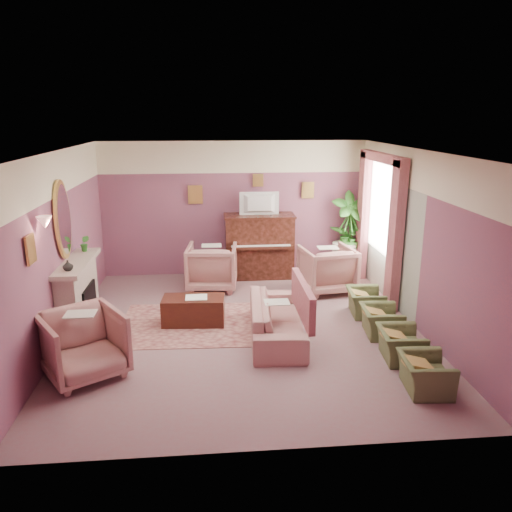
{
  "coord_description": "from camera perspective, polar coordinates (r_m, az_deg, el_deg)",
  "views": [
    {
      "loc": [
        -0.49,
        -7.34,
        3.32
      ],
      "look_at": [
        0.22,
        0.4,
        1.1
      ],
      "focal_mm": 35.0,
      "sensor_mm": 36.0,
      "label": 1
    }
  ],
  "objects": [
    {
      "name": "side_plant_big",
      "position": [
        10.65,
        10.17,
        2.37
      ],
      "size": [
        0.3,
        0.3,
        0.34
      ],
      "primitive_type": "imported",
      "color": "#317E28",
      "rests_on": "side_table"
    },
    {
      "name": "hearth",
      "position": [
        8.44,
        -17.98,
        -7.95
      ],
      "size": [
        0.55,
        1.5,
        0.02
      ],
      "primitive_type": "cube",
      "color": "#B9A696",
      "rests_on": "floor"
    },
    {
      "name": "wall_left",
      "position": [
        7.91,
        -21.67,
        0.74
      ],
      "size": [
        0.02,
        6.0,
        2.8
      ],
      "primitive_type": "cube",
      "color": "#6F4869",
      "rests_on": "floor"
    },
    {
      "name": "print_back_mid",
      "position": [
        10.43,
        0.24,
        8.66
      ],
      "size": [
        0.22,
        0.03,
        0.26
      ],
      "primitive_type": "cube",
      "color": "#DCB656",
      "rests_on": "wall_back"
    },
    {
      "name": "palm_plant",
      "position": [
        10.64,
        10.62,
        3.39
      ],
      "size": [
        0.76,
        0.76,
        1.44
      ],
      "primitive_type": "imported",
      "color": "#317E28",
      "rests_on": "palm_pot"
    },
    {
      "name": "mantel_plant",
      "position": [
        8.59,
        -18.97,
        1.38
      ],
      "size": [
        0.16,
        0.16,
        0.28
      ],
      "primitive_type": "imported",
      "color": "#317E28",
      "rests_on": "mantel_shelf"
    },
    {
      "name": "sofa_throw",
      "position": [
        7.66,
        5.37,
        -4.94
      ],
      "size": [
        0.1,
        1.5,
        0.55
      ],
      "primitive_type": "cube",
      "color": "#A0525C",
      "rests_on": "sofa"
    },
    {
      "name": "print_back_right",
      "position": [
        10.61,
        5.94,
        7.5
      ],
      "size": [
        0.26,
        0.03,
        0.34
      ],
      "primitive_type": "cube",
      "color": "#DCB656",
      "rests_on": "wall_back"
    },
    {
      "name": "television",
      "position": [
        10.16,
        0.41,
        6.18
      ],
      "size": [
        0.8,
        0.12,
        0.48
      ],
      "primitive_type": "imported",
      "color": "black",
      "rests_on": "piano"
    },
    {
      "name": "mantel_shelf",
      "position": [
        8.12,
        -19.81,
        -0.76
      ],
      "size": [
        0.4,
        1.55,
        0.07
      ],
      "primitive_type": "cube",
      "color": "#B9A696",
      "rests_on": "fireplace_surround"
    },
    {
      "name": "fireplace_inset",
      "position": [
        8.32,
        -18.88,
        -5.5
      ],
      "size": [
        0.18,
        0.72,
        0.68
      ],
      "primitive_type": "cube",
      "color": "black",
      "rests_on": "floor"
    },
    {
      "name": "floor",
      "position": [
        8.07,
        -1.31,
        -8.37
      ],
      "size": [
        5.5,
        6.0,
        0.01
      ],
      "primitive_type": "cube",
      "color": "gray",
      "rests_on": "ground"
    },
    {
      "name": "floral_armchair_left",
      "position": [
        9.78,
        -5.06,
        -0.96
      ],
      "size": [
        0.94,
        0.94,
        0.98
      ],
      "primitive_type": "imported",
      "color": "tan",
      "rests_on": "floor"
    },
    {
      "name": "piano_top",
      "position": [
        10.26,
        0.38,
        4.64
      ],
      "size": [
        1.45,
        0.65,
        0.04
      ],
      "primitive_type": "cube",
      "color": "#3E1B13",
      "rests_on": "piano"
    },
    {
      "name": "side_table",
      "position": [
        10.78,
        10.03,
        -0.31
      ],
      "size": [
        0.52,
        0.52,
        0.7
      ],
      "primitive_type": "cylinder",
      "color": "silver",
      "rests_on": "floor"
    },
    {
      "name": "mirror_glass",
      "position": [
        7.99,
        -21.06,
        3.9
      ],
      "size": [
        0.01,
        0.6,
        1.06
      ],
      "primitive_type": "ellipsoid",
      "color": "white",
      "rests_on": "wall_left"
    },
    {
      "name": "window_blind",
      "position": [
        9.58,
        14.35,
        5.7
      ],
      "size": [
        0.03,
        1.4,
        1.8
      ],
      "primitive_type": "cube",
      "color": "beige",
      "rests_on": "wall_right"
    },
    {
      "name": "fireplace_surround",
      "position": [
        8.3,
        -19.64,
        -4.54
      ],
      "size": [
        0.3,
        1.4,
        1.1
      ],
      "primitive_type": "cube",
      "color": "#B9A696",
      "rests_on": "floor"
    },
    {
      "name": "curtain_left",
      "position": [
        8.79,
        15.64,
        2.05
      ],
      "size": [
        0.16,
        0.34,
        2.6
      ],
      "primitive_type": "cube",
      "color": "#A0525C",
      "rests_on": "floor"
    },
    {
      "name": "floral_armchair_front",
      "position": [
        6.9,
        -19.16,
        -9.2
      ],
      "size": [
        0.94,
        0.94,
        0.98
      ],
      "primitive_type": "imported",
      "color": "tan",
      "rests_on": "floor"
    },
    {
      "name": "area_rug",
      "position": [
        8.31,
        -6.7,
        -7.7
      ],
      "size": [
        2.56,
        1.89,
        0.01
      ],
      "primitive_type": "cube",
      "rotation": [
        0.0,
        0.0,
        -0.04
      ],
      "color": "#A56661",
      "rests_on": "floor"
    },
    {
      "name": "coffee_table",
      "position": [
        8.26,
        -7.14,
        -6.21
      ],
      "size": [
        1.03,
        0.57,
        0.45
      ],
      "primitive_type": "cube",
      "rotation": [
        0.0,
        0.0,
        -0.07
      ],
      "color": "#3D1910",
      "rests_on": "floor"
    },
    {
      "name": "print_left_wall",
      "position": [
        6.72,
        -24.37,
        0.71
      ],
      "size": [
        0.03,
        0.28,
        0.36
      ],
      "primitive_type": "cube",
      "color": "#DCB656",
      "rests_on": "wall_left"
    },
    {
      "name": "mirror_frame",
      "position": [
        8.0,
        -21.23,
        3.89
      ],
      "size": [
        0.04,
        0.72,
        1.2
      ],
      "primitive_type": "ellipsoid",
      "color": "#DCB656",
      "rests_on": "wall_left"
    },
    {
      "name": "picture_rail_band",
      "position": [
        10.37,
        -2.58,
        11.24
      ],
      "size": [
        5.5,
        0.01,
        0.65
      ],
      "primitive_type": "cube",
      "color": "#F2EDC9",
      "rests_on": "wall_back"
    },
    {
      "name": "pelmet",
      "position": [
        9.45,
        14.25,
        10.84
      ],
      "size": [
        0.16,
        2.2,
        0.16
      ],
      "primitive_type": "cube",
      "color": "#A0525C",
      "rests_on": "wall_right"
    },
    {
      "name": "floral_armchair_right",
      "position": [
        9.68,
        8.13,
        -1.23
      ],
      "size": [
        0.94,
        0.94,
        0.98
      ],
      "primitive_type": "imported",
      "color": "tan",
      "rests_on": "floor"
    },
    {
      "name": "piano_keys",
      "position": [
        10.05,
        0.57,
        1.17
      ],
      "size": [
        1.2,
        0.08,
        0.02
      ],
      "primitive_type": "cube",
      "color": "white",
      "rests_on": "piano"
    },
    {
      "name": "piano",
      "position": [
        10.41,
        0.38,
        1.07
      ],
      "size": [
        1.4,
        0.6,
        1.3
      ],
      "primitive_type": "cube",
      "color": "#3E1B13",
      "rests_on": "floor"
    },
    {
      "name": "curtain_right",
      "position": [
        10.48,
        12.14,
        4.46
      ],
      "size": [
        0.16,
        0.34,
        2.6
      ],
      "primitive_type": "cube",
      "color": "#A0525C",
      "rests_on": "floor"
    },
    {
      "name": "palm_pot",
      "position": [
        10.87,
        10.39,
        -1.19
      ],
      "size": [
        0.34,
        0.34,
        0.34
      ],
      "primitive_type": "cylinder",
      "color": "brown",
      "rests_on": "floor"
    },
    {
      "name": "wall_back",
      "position": [
        10.52,
        -2.51,
        5.4
      ],
      "size": [
        5.5,
        0.02,
        2.8
      ],
      "primitive_type": "cube",
      "color": "#6F4869",
      "rests_on": "floor"
    },
    {
      "name": "side_plant_small",
      "position": [
        10.6,
        10.93,
        2.1
      ],
      "size": [
        0.16,
        0.16,
        0.28
      ],
      "primitive_type": "imported",
      "color": "#317E28",
      "rests_on": "side_table"
    },
    {
      "name": "ceiling",
      "position": [
        7.37,
        -1.45,
        11.89
      ],
      "size": [
        5.5,
        6.0,
        0.01
      ],
      "primitive_type": "cube",
      "color": "beige",
      "rests_on": "wall_back"
    },
    {
      "name": "fire_ember",
      "position": [
        8.38,
        -18.5,
        -6.65
      ],
      "size": [
        0.06,
        0.54,
        0.1
      ],
      "primitive_type": "cube",
      "color": "orange",
      "rests_on": "floor"
    },
    {
      "name": "stripe_panel",
      "position": [
        9.49,
        14.79,
        1.71
      ],
      "size": [
        0.01,
        3.0,
        2.15
      ],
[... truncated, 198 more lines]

